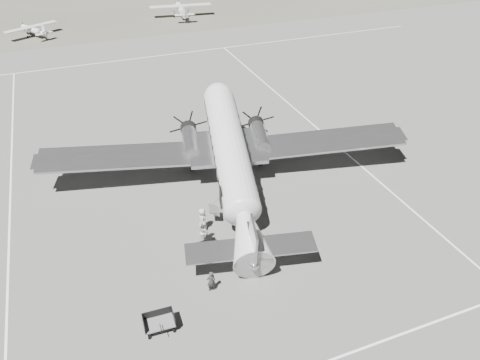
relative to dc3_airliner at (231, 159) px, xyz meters
name	(u,v)px	position (x,y,z in m)	size (l,w,h in m)	color
ground	(253,212)	(0.46, -3.63, -3.06)	(260.00, 260.00, 0.00)	#61615F
taxi_line_near	(349,353)	(0.46, -17.63, -3.05)	(60.00, 0.15, 0.01)	white
taxi_line_right	(379,182)	(12.46, -3.63, -3.05)	(0.15, 80.00, 0.01)	white
taxi_line_left	(10,193)	(-17.54, 6.37, -3.05)	(0.15, 60.00, 0.01)	white
taxi_line_horizon	(147,57)	(0.46, 36.37, -3.05)	(90.00, 0.15, 0.01)	white
dc3_airliner	(231,159)	(0.00, 0.00, 0.00)	(32.14, 22.30, 6.12)	#B5B5B7
light_plane_left	(33,31)	(-14.53, 53.16, -2.12)	(9.03, 7.33, 1.87)	silver
light_plane_right	(181,11)	(11.25, 56.26, -1.87)	(11.44, 9.28, 2.37)	silver
baggage_cart_near	(207,251)	(-4.53, -7.10, -2.54)	(1.86, 1.31, 1.05)	slate
baggage_cart_far	(159,323)	(-9.06, -12.07, -2.52)	(1.92, 1.36, 1.09)	slate
ground_crew	(211,281)	(-5.23, -10.25, -2.26)	(0.58, 0.38, 1.60)	#2E2E2E
ramp_agent	(204,231)	(-4.17, -5.49, -2.16)	(0.87, 0.68, 1.80)	silver
passenger	(202,219)	(-3.87, -4.17, -2.11)	(0.92, 0.60, 1.89)	#B1B1AF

